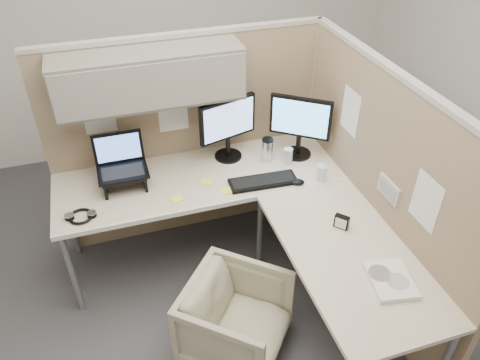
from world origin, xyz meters
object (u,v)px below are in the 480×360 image
object	(u,v)px
monitor_left	(228,124)
keyboard	(263,182)
office_chair	(236,316)
desk	(249,210)

from	to	relation	value
monitor_left	keyboard	xyz separation A→B (m)	(0.13, -0.38, -0.26)
office_chair	monitor_left	bearing A→B (deg)	26.11
office_chair	monitor_left	distance (m)	1.31
office_chair	keyboard	size ratio (longest dim) A/B	1.27
office_chair	monitor_left	xyz separation A→B (m)	(0.27, 1.07, 0.71)
office_chair	keyboard	distance (m)	0.91
office_chair	keyboard	xyz separation A→B (m)	(0.41, 0.68, 0.45)
keyboard	desk	bearing A→B (deg)	-126.44
office_chair	monitor_left	size ratio (longest dim) A/B	1.27
desk	monitor_left	size ratio (longest dim) A/B	4.29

